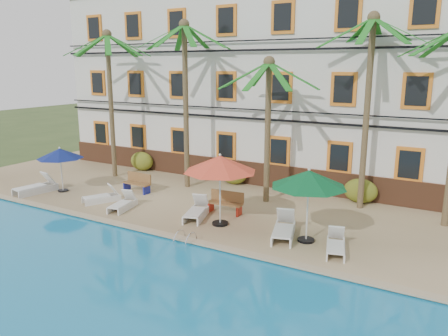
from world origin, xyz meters
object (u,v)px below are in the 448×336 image
Objects in this scene: palm_d at (369,86)px; lounger_d at (197,211)px; umbrella_red at (220,164)px; pool_ladder at (185,241)px; umbrella_blue at (60,154)px; lounger_a at (36,187)px; palm_c at (268,108)px; lounger_b at (102,196)px; lounger_e at (284,229)px; lounger_f at (336,245)px; bench_left at (138,182)px; lounger_c at (123,203)px; palm_a at (110,84)px; umbrella_green at (309,179)px; palm_b at (185,82)px; bench_right at (226,202)px.

lounger_d is at bearing -139.89° from palm_d.
umbrella_red is 3.79× the size of pool_ladder.
umbrella_blue reaches higher than lounger_a.
palm_c is 7.11m from pool_ladder.
lounger_e reaches higher than lounger_b.
lounger_e is 1.21× the size of lounger_f.
palm_d reaches higher than lounger_f.
lounger_c is at bearing -62.78° from bench_left.
palm_d is 8.66m from lounger_d.
palm_a is 4.59× the size of lounger_c.
palm_d is 5.64m from umbrella_green.
palm_c is at bearing 30.52° from lounger_b.
lounger_d is (-4.67, 0.15, -1.97)m from umbrella_green.
lounger_d is 2.66× the size of pool_ladder.
palm_d reaches higher than lounger_e.
palm_b reaches higher than lounger_f.
palm_a is 1.23× the size of palm_c.
pool_ladder is at bearing -20.26° from lounger_c.
umbrella_green is 9.60m from bench_left.
palm_a reaches higher than pool_ladder.
palm_c is at bearing 71.04° from bench_right.
lounger_d is (-1.22, 0.22, -2.12)m from umbrella_red.
lounger_d is (7.82, 0.05, -1.60)m from umbrella_blue.
palm_c is at bearing 15.65° from bench_left.
palm_c is 4.20× the size of bench_right.
lounger_f is 1.13× the size of bench_right.
lounger_c is 0.99× the size of lounger_f.
lounger_f is at bearing -17.77° from bench_right.
palm_a is at bearing 163.63° from umbrella_green.
bench_left is at bearing -29.28° from palm_a.
palm_c is 8.64× the size of pool_ladder.
palm_c is at bearing 84.83° from pool_ladder.
umbrella_red is 5.07m from lounger_c.
lounger_f is at bearing -10.61° from lounger_e.
palm_c is 4.22× the size of bench_left.
lounger_e is (11.61, -3.68, -4.77)m from palm_a.
lounger_a is (-13.38, -0.74, -1.94)m from umbrella_green.
palm_b is 6.58m from bench_right.
pool_ladder is (-4.83, -1.73, -0.25)m from lounger_f.
bench_left reaches higher than lounger_d.
bench_right is at bearing 14.51° from lounger_b.
palm_d reaches higher than umbrella_blue.
umbrella_red is at bearing -94.68° from palm_c.
lounger_c is 4.44m from bench_right.
lounger_a is at bearing -141.29° from palm_b.
lounger_b is 4.90m from lounger_d.
lounger_c is at bearing 159.74° from pool_ladder.
bench_right is at bearing 157.94° from lounger_e.
bench_left is (3.25, 1.77, -1.41)m from umbrella_blue.
palm_a is 10.58× the size of pool_ladder.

